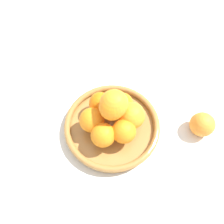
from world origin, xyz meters
The scene contains 4 objects.
ground_plane centered at (0.00, 0.00, 0.00)m, with size 4.00×4.00×0.00m, color silver.
fruit_bowl centered at (0.00, 0.00, 0.02)m, with size 0.29×0.29×0.04m.
orange_pile centered at (0.00, 0.00, 0.09)m, with size 0.17×0.18×0.13m.
stray_orange centered at (-0.23, -0.14, 0.04)m, with size 0.07×0.07×0.07m, color orange.
Camera 1 is at (-0.15, 0.25, 0.62)m, focal length 35.00 mm.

